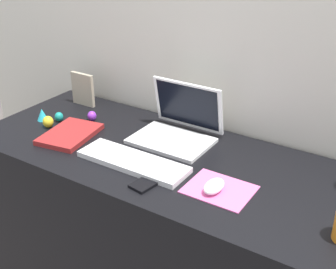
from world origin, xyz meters
name	(u,v)px	position (x,y,z in m)	size (l,w,h in m)	color
back_wall	(218,143)	(0.00, 0.35, 0.65)	(2.82, 0.05, 1.31)	silver
desk	(175,240)	(0.00, 0.00, 0.37)	(1.62, 0.61, 0.74)	black
laptop	(179,125)	(-0.08, 0.16, 0.79)	(0.30, 0.25, 0.21)	white
keyboard	(133,162)	(-0.11, -0.11, 0.75)	(0.41, 0.13, 0.02)	white
mousepad	(219,189)	(0.22, -0.09, 0.74)	(0.21, 0.17, 0.00)	pink
mouse	(214,186)	(0.21, -0.11, 0.76)	(0.06, 0.10, 0.03)	white
cell_phone	(148,182)	(0.01, -0.18, 0.74)	(0.06, 0.13, 0.01)	black
notebook_pad	(70,134)	(-0.45, -0.07, 0.75)	(0.17, 0.24, 0.02)	maroon
picture_frame	(83,89)	(-0.62, 0.20, 0.81)	(0.12, 0.02, 0.15)	#B2A58C
toy_figurine_yellow	(48,122)	(-0.58, -0.06, 0.76)	(0.04, 0.04, 0.05)	yellow
toy_figurine_purple	(92,116)	(-0.48, 0.09, 0.76)	(0.04, 0.04, 0.04)	purple
toy_figurine_cyan	(42,114)	(-0.66, -0.02, 0.77)	(0.05, 0.05, 0.05)	#28B7CC
toy_figurine_teal	(59,117)	(-0.59, 0.01, 0.76)	(0.04, 0.04, 0.04)	teal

